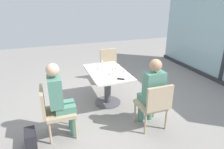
# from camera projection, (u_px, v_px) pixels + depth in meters

# --- Properties ---
(ground_plane) EXTENTS (12.00, 12.00, 0.00)m
(ground_plane) POSITION_uv_depth(u_px,v_px,m) (108.00, 103.00, 4.39)
(ground_plane) COLOR gray
(dining_table_main) EXTENTS (1.22, 0.77, 0.73)m
(dining_table_main) POSITION_uv_depth(u_px,v_px,m) (108.00, 81.00, 4.20)
(dining_table_main) COLOR silver
(dining_table_main) RESTS_ON ground_plane
(chair_front_right) EXTENTS (0.46, 0.50, 0.87)m
(chair_front_right) POSITION_uv_depth(u_px,v_px,m) (54.00, 109.00, 3.19)
(chair_front_right) COLOR tan
(chair_front_right) RESTS_ON ground_plane
(chair_far_right) EXTENTS (0.50, 0.46, 0.87)m
(chair_far_right) POSITION_uv_depth(u_px,v_px,m) (154.00, 103.00, 3.37)
(chair_far_right) COLOR tan
(chair_far_right) RESTS_ON ground_plane
(chair_far_left) EXTENTS (0.50, 0.46, 0.87)m
(chair_far_left) POSITION_uv_depth(u_px,v_px,m) (110.00, 64.00, 5.34)
(chair_far_left) COLOR tan
(chair_far_left) RESTS_ON ground_plane
(person_front_right) EXTENTS (0.34, 0.39, 1.26)m
(person_front_right) POSITION_uv_depth(u_px,v_px,m) (60.00, 97.00, 3.15)
(person_front_right) COLOR #4C7F6B
(person_front_right) RESTS_ON ground_plane
(person_far_right) EXTENTS (0.39, 0.34, 1.26)m
(person_far_right) POSITION_uv_depth(u_px,v_px,m) (152.00, 90.00, 3.39)
(person_far_right) COLOR #4C7F6B
(person_far_right) RESTS_ON ground_plane
(wine_glass_0) EXTENTS (0.07, 0.07, 0.18)m
(wine_glass_0) POSITION_uv_depth(u_px,v_px,m) (113.00, 69.00, 3.90)
(wine_glass_0) COLOR silver
(wine_glass_0) RESTS_ON dining_table_main
(wine_glass_1) EXTENTS (0.07, 0.07, 0.18)m
(wine_glass_1) POSITION_uv_depth(u_px,v_px,m) (102.00, 62.00, 4.31)
(wine_glass_1) COLOR silver
(wine_glass_1) RESTS_ON dining_table_main
(wine_glass_2) EXTENTS (0.07, 0.07, 0.18)m
(wine_glass_2) POSITION_uv_depth(u_px,v_px,m) (98.00, 68.00, 3.93)
(wine_glass_2) COLOR silver
(wine_glass_2) RESTS_ON dining_table_main
(wine_glass_3) EXTENTS (0.07, 0.07, 0.18)m
(wine_glass_3) POSITION_uv_depth(u_px,v_px,m) (124.00, 71.00, 3.79)
(wine_glass_3) COLOR silver
(wine_glass_3) RESTS_ON dining_table_main
(coffee_cup) EXTENTS (0.08, 0.08, 0.09)m
(coffee_cup) POSITION_uv_depth(u_px,v_px,m) (118.00, 66.00, 4.29)
(coffee_cup) COLOR white
(coffee_cup) RESTS_ON dining_table_main
(cell_phone_on_table) EXTENTS (0.14, 0.16, 0.01)m
(cell_phone_on_table) POSITION_uv_depth(u_px,v_px,m) (121.00, 79.00, 3.74)
(cell_phone_on_table) COLOR black
(cell_phone_on_table) RESTS_ON dining_table_main
(handbag_0) EXTENTS (0.31, 0.18, 0.28)m
(handbag_0) POSITION_uv_depth(u_px,v_px,m) (31.00, 139.00, 3.06)
(handbag_0) COLOR #232328
(handbag_0) RESTS_ON ground_plane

